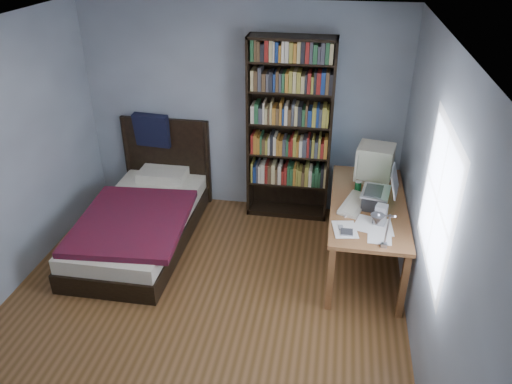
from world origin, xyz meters
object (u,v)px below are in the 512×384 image
Objects in this scene: crt_monitor at (374,161)px; desk_lamp at (379,223)px; bookshelf at (289,131)px; keyboard at (354,204)px; laptop at (377,196)px; desk at (364,207)px; soda_can at (358,187)px; speaker at (381,215)px; bed at (143,217)px.

crt_monitor is 1.59m from desk_lamp.
desk_lamp is at bearing -91.62° from crt_monitor.
bookshelf is at bearing 156.48° from crt_monitor.
desk_lamp is 1.10× the size of keyboard.
desk_lamp is (-0.07, -1.03, 0.32)m from laptop.
desk is 0.46m from soda_can.
bookshelf is (-1.00, 1.29, 0.26)m from speaker.
soda_can is (-0.11, 1.30, -0.38)m from desk_lamp.
bookshelf is at bearing 135.49° from laptop.
bed is at bearing -177.22° from soda_can.
keyboard is 1.29m from bookshelf.
speaker is at bearing -87.16° from crt_monitor.
bookshelf reaches higher than crt_monitor.
desk_lamp is 1.36m from soda_can.
speaker is 2.67m from bed.
laptop is 2.61m from bed.
keyboard is at bearing -108.60° from crt_monitor.
keyboard is 0.23× the size of bookshelf.
desk_lamp reaches higher than speaker.
soda_can is 2.43m from bed.
bed is at bearing -152.60° from bookshelf.
desk is 0.65m from keyboard.
bed reaches higher than laptop.
bookshelf is (-0.80, 0.69, 0.29)m from soda_can.
laptop is 3.41× the size of soda_can.
bookshelf reaches higher than desk_lamp.
laptop is 0.23m from keyboard.
desk_lamp is at bearing -63.91° from keyboard.
bookshelf is at bearing 145.92° from keyboard.
desk is at bearing 93.00° from keyboard.
desk_lamp is 2.74× the size of speaker.
speaker is 1.65m from bookshelf.
bed is at bearing 176.55° from laptop.
crt_monitor reaches higher than soda_can.
soda_can is at bearing 125.93° from speaker.
keyboard is at bearing -104.90° from desk.
desk is at bearing 97.50° from laptop.
soda_can is at bearing -119.30° from crt_monitor.
desk is 3.97× the size of laptop.
speaker is 0.63m from soda_can.
bed is (-2.36, -0.11, -0.54)m from soda_can.
crt_monitor is 1.02× the size of laptop.
laptop reaches higher than desk.
soda_can is 0.06× the size of bookshelf.
bed reaches higher than speaker.
laptop reaches higher than speaker.
bookshelf reaches higher than desk.
laptop is 1.08m from desk_lamp.
bed is at bearing -166.32° from keyboard.
keyboard is 0.39m from speaker.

